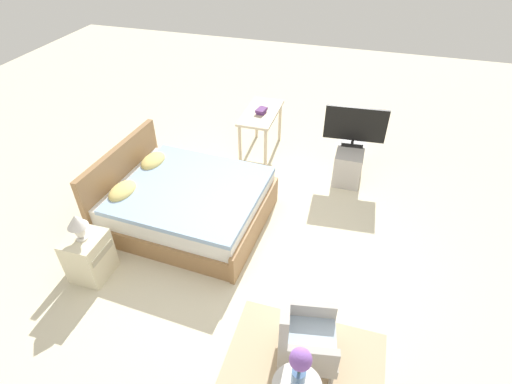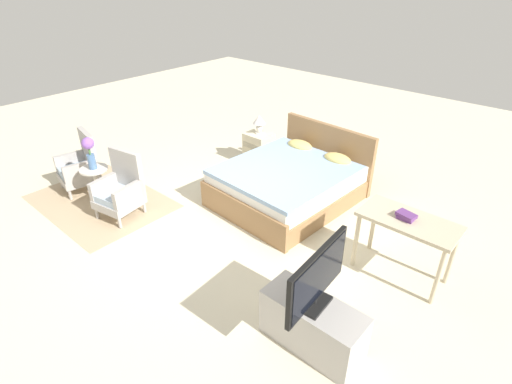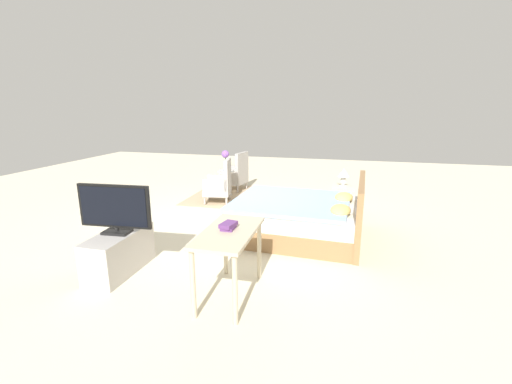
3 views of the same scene
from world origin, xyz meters
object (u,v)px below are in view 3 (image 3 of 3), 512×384
table_lamp (344,175)px  side_table (226,180)px  flower_vase (225,159)px  tv_flatscreen (115,208)px  nightstand (342,201)px  book_stack (228,226)px  armchair_by_window_right (220,185)px  armchair_by_window_left (236,175)px  vanity_desk (229,241)px  bed (299,218)px  tv_stand (119,253)px

table_lamp → side_table: bearing=-109.5°
flower_vase → tv_flatscreen: bearing=-0.6°
nightstand → book_stack: size_ratio=2.61×
side_table → nightstand: nightstand is taller
armchair_by_window_right → nightstand: armchair_by_window_right is taller
armchair_by_window_left → flower_vase: 0.73m
armchair_by_window_left → book_stack: 4.80m
side_table → nightstand: bearing=70.5°
side_table → table_lamp: table_lamp is taller
book_stack → vanity_desk: bearing=25.6°
armchair_by_window_right → table_lamp: 2.59m
side_table → tv_flatscreen: 3.90m
vanity_desk → table_lamp: bearing=160.1°
side_table → bed: bearing=42.8°
tv_flatscreen → vanity_desk: size_ratio=0.87×
vanity_desk → book_stack: bearing=-154.4°
nightstand → tv_flatscreen: tv_flatscreen is taller
bed → tv_flatscreen: size_ratio=2.30×
armchair_by_window_left → flower_vase: flower_vase is taller
armchair_by_window_left → side_table: size_ratio=1.64×
flower_vase → vanity_desk: bearing=19.7°
armchair_by_window_right → side_table: armchair_by_window_right is taller
bed → vanity_desk: size_ratio=2.00×
table_lamp → vanity_desk: bearing=-19.9°
side_table → book_stack: (4.02, 1.44, 0.44)m
tv_stand → tv_flatscreen: 0.57m
flower_vase → book_stack: (4.02, 1.44, -0.07)m
tv_flatscreen → vanity_desk: (0.19, 1.49, -0.19)m
side_table → table_lamp: 2.79m
flower_vase → nightstand: flower_vase is taller
armchair_by_window_left → armchair_by_window_right: (1.12, 0.00, 0.00)m
side_table → tv_flatscreen: bearing=-0.6°
book_stack → flower_vase: bearing=-160.3°
side_table → vanity_desk: vanity_desk is taller
nightstand → tv_stand: (2.95, -2.63, -0.03)m
bed → flower_vase: bearing=-137.2°
side_table → tv_stand: bearing=-0.6°
nightstand → vanity_desk: size_ratio=0.55×
side_table → tv_flatscreen: (3.87, -0.04, 0.47)m
armchair_by_window_left → vanity_desk: size_ratio=0.88×
nightstand → tv_flatscreen: size_ratio=0.64×
armchair_by_window_right → vanity_desk: 3.77m
side_table → vanity_desk: size_ratio=0.54×
bed → nightstand: size_ratio=3.63×
tv_flatscreen → bed: bearing=131.8°
armchair_by_window_right → book_stack: armchair_by_window_right is taller
tv_stand → vanity_desk: 1.55m
tv_stand → vanity_desk: bearing=82.8°
armchair_by_window_left → vanity_desk: bearing=16.8°
bed → book_stack: bearing=-14.8°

